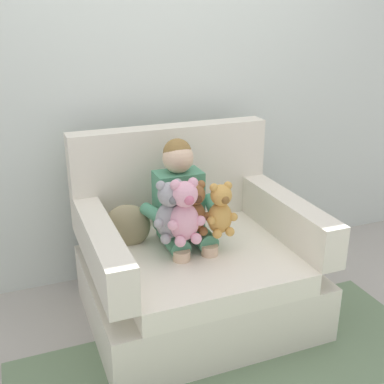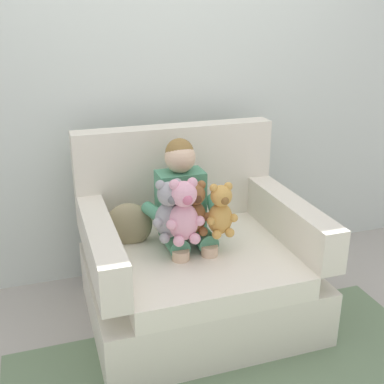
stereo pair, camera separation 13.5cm
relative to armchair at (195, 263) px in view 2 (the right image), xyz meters
name	(u,v)px [view 2 (the right image)]	position (x,y,z in m)	size (l,w,h in m)	color
ground_plane	(198,315)	(0.00, -0.05, -0.32)	(8.00, 8.00, 0.00)	#ADA89E
back_wall	(161,74)	(0.00, 0.66, 0.98)	(6.00, 0.10, 2.60)	silver
armchair	(195,263)	(0.00, 0.00, 0.00)	(1.21, 1.01, 1.03)	silver
seated_child	(184,207)	(-0.05, 0.04, 0.34)	(0.45, 0.39, 0.82)	#4C9370
plush_brown	(194,210)	(-0.03, -0.09, 0.37)	(0.17, 0.14, 0.29)	brown
plush_pink	(184,213)	(-0.11, -0.16, 0.39)	(0.20, 0.16, 0.34)	#EAA8BC
plush_honey	(221,211)	(0.09, -0.15, 0.37)	(0.17, 0.14, 0.29)	gold
plush_grey	(169,211)	(-0.17, -0.10, 0.39)	(0.19, 0.16, 0.32)	#9E9EA3
throw_pillow	(129,225)	(-0.34, 0.14, 0.23)	(0.26, 0.12, 0.26)	#998C66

